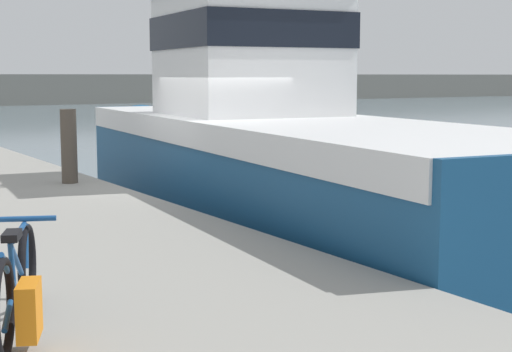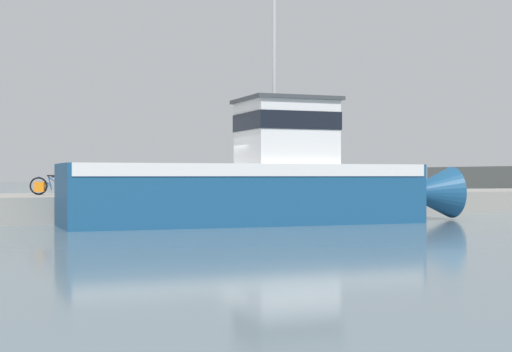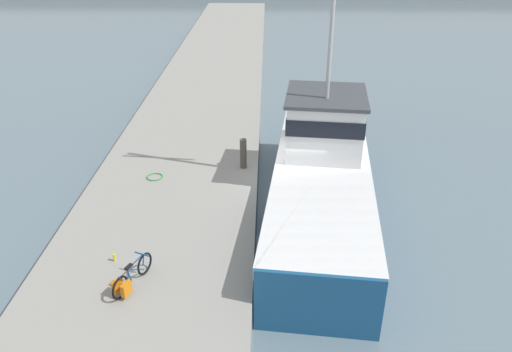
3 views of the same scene
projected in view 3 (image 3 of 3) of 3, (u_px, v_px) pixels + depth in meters
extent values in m
plane|color=slate|center=(286.00, 199.00, 18.56)|extent=(320.00, 320.00, 0.00)
cube|color=gray|center=(176.00, 187.00, 18.44)|extent=(6.02, 80.00, 0.86)
cube|color=navy|center=(321.00, 193.00, 17.05)|extent=(4.32, 11.56, 1.88)
cone|color=navy|center=(323.00, 121.00, 22.89)|extent=(1.99, 2.21, 1.79)
cube|color=white|center=(322.00, 173.00, 16.70)|extent=(4.36, 11.34, 0.38)
cube|color=white|center=(325.00, 125.00, 17.38)|extent=(2.78, 2.92, 1.99)
cube|color=black|center=(325.00, 115.00, 17.22)|extent=(2.84, 2.98, 0.56)
cube|color=#3D4247|center=(327.00, 96.00, 16.89)|extent=(3.01, 3.15, 0.12)
torus|color=black|center=(120.00, 288.00, 12.40)|extent=(0.29, 0.59, 0.62)
torus|color=black|center=(145.00, 264.00, 13.24)|extent=(0.29, 0.59, 0.62)
cylinder|color=navy|center=(125.00, 286.00, 12.56)|extent=(0.17, 0.34, 0.17)
cylinder|color=navy|center=(129.00, 275.00, 12.67)|extent=(0.09, 0.14, 0.47)
cylinder|color=navy|center=(125.00, 277.00, 12.50)|extent=(0.21, 0.44, 0.35)
cylinder|color=navy|center=(136.00, 270.00, 12.89)|extent=(0.29, 0.62, 0.48)
cylinder|color=navy|center=(136.00, 261.00, 12.82)|extent=(0.24, 0.51, 0.05)
cylinder|color=navy|center=(143.00, 260.00, 13.14)|extent=(0.07, 0.10, 0.32)
cylinder|color=navy|center=(142.00, 254.00, 13.02)|extent=(0.42, 0.20, 0.04)
cube|color=black|center=(129.00, 267.00, 12.56)|extent=(0.18, 0.26, 0.05)
cube|color=orange|center=(117.00, 286.00, 12.50)|extent=(0.23, 0.34, 0.34)
cube|color=orange|center=(126.00, 289.00, 12.40)|extent=(0.23, 0.34, 0.34)
cylinder|color=#51473D|center=(243.00, 154.00, 18.68)|extent=(0.25, 0.25, 1.16)
torus|color=green|center=(155.00, 177.00, 18.22)|extent=(0.60, 0.60, 0.04)
cylinder|color=yellow|center=(114.00, 258.00, 13.80)|extent=(0.08, 0.08, 0.23)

